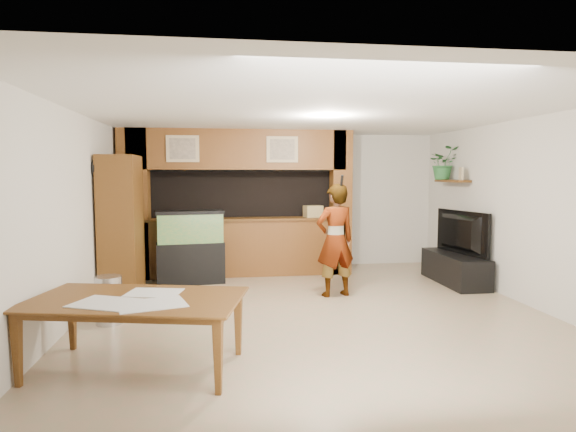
{
  "coord_description": "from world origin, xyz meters",
  "views": [
    {
      "loc": [
        -1.18,
        -6.12,
        1.82
      ],
      "look_at": [
        -0.27,
        0.6,
        1.23
      ],
      "focal_mm": 30.0,
      "sensor_mm": 36.0,
      "label": 1
    }
  ],
  "objects": [
    {
      "name": "floor",
      "position": [
        0.0,
        0.0,
        0.0
      ],
      "size": [
        6.5,
        6.5,
        0.0
      ],
      "primitive_type": "plane",
      "color": "tan",
      "rests_on": "ground"
    },
    {
      "name": "ceiling",
      "position": [
        0.0,
        0.0,
        2.6
      ],
      "size": [
        6.5,
        6.5,
        0.0
      ],
      "primitive_type": "plane",
      "color": "white",
      "rests_on": "wall_back"
    },
    {
      "name": "wall_back",
      "position": [
        0.0,
        3.25,
        1.3
      ],
      "size": [
        6.0,
        0.0,
        6.0
      ],
      "primitive_type": "plane",
      "rotation": [
        1.57,
        0.0,
        0.0
      ],
      "color": "beige",
      "rests_on": "floor"
    },
    {
      "name": "wall_left",
      "position": [
        -3.0,
        0.0,
        1.3
      ],
      "size": [
        0.0,
        6.5,
        6.5
      ],
      "primitive_type": "plane",
      "rotation": [
        1.57,
        0.0,
        1.57
      ],
      "color": "beige",
      "rests_on": "floor"
    },
    {
      "name": "wall_right",
      "position": [
        3.0,
        0.0,
        1.3
      ],
      "size": [
        0.0,
        6.5,
        6.5
      ],
      "primitive_type": "plane",
      "rotation": [
        1.57,
        0.0,
        -1.57
      ],
      "color": "beige",
      "rests_on": "floor"
    },
    {
      "name": "partition",
      "position": [
        -0.95,
        2.64,
        1.31
      ],
      "size": [
        4.2,
        0.99,
        2.6
      ],
      "color": "brown",
      "rests_on": "floor"
    },
    {
      "name": "wall_clock",
      "position": [
        -2.97,
        1.0,
        1.9
      ],
      "size": [
        0.05,
        0.25,
        0.25
      ],
      "color": "black",
      "rests_on": "wall_left"
    },
    {
      "name": "wall_shelf",
      "position": [
        2.85,
        1.95,
        1.7
      ],
      "size": [
        0.25,
        0.9,
        0.04
      ],
      "primitive_type": "cube",
      "color": "#5D3616",
      "rests_on": "wall_right"
    },
    {
      "name": "pantry_cabinet",
      "position": [
        -2.7,
        1.31,
        1.05
      ],
      "size": [
        0.52,
        0.86,
        2.1
      ],
      "primitive_type": "cube",
      "color": "#5D3616",
      "rests_on": "floor"
    },
    {
      "name": "trash_can",
      "position": [
        -2.58,
        -0.14,
        0.29
      ],
      "size": [
        0.32,
        0.32,
        0.59
      ],
      "primitive_type": "cylinder",
      "color": "#B2B2B7",
      "rests_on": "floor"
    },
    {
      "name": "aquarium",
      "position": [
        -1.73,
        1.95,
        0.6
      ],
      "size": [
        1.1,
        0.41,
        1.22
      ],
      "rotation": [
        0.0,
        0.0,
        0.13
      ],
      "color": "black",
      "rests_on": "floor"
    },
    {
      "name": "tv_stand",
      "position": [
        2.65,
        1.36,
        0.25
      ],
      "size": [
        0.54,
        1.48,
        0.49
      ],
      "primitive_type": "cube",
      "color": "black",
      "rests_on": "floor"
    },
    {
      "name": "television",
      "position": [
        2.65,
        1.36,
        0.85
      ],
      "size": [
        0.4,
        1.26,
        0.72
      ],
      "primitive_type": "imported",
      "rotation": [
        0.0,
        0.0,
        1.76
      ],
      "color": "black",
      "rests_on": "tv_stand"
    },
    {
      "name": "photo_frame",
      "position": [
        2.85,
        1.64,
        1.83
      ],
      "size": [
        0.06,
        0.17,
        0.22
      ],
      "primitive_type": "cube",
      "rotation": [
        0.0,
        0.0,
        -0.19
      ],
      "color": "tan",
      "rests_on": "wall_shelf"
    },
    {
      "name": "potted_plant",
      "position": [
        2.82,
        2.25,
        2.02
      ],
      "size": [
        0.57,
        0.5,
        0.6
      ],
      "primitive_type": "imported",
      "rotation": [
        0.0,
        0.0,
        -0.06
      ],
      "color": "#2A6A34",
      "rests_on": "wall_shelf"
    },
    {
      "name": "person",
      "position": [
        0.47,
        0.82,
        0.84
      ],
      "size": [
        0.69,
        0.54,
        1.68
      ],
      "primitive_type": "imported",
      "rotation": [
        0.0,
        0.0,
        3.39
      ],
      "color": "#9D7A56",
      "rests_on": "floor"
    },
    {
      "name": "microphone",
      "position": [
        0.52,
        0.66,
        1.73
      ],
      "size": [
        0.04,
        0.11,
        0.17
      ],
      "primitive_type": "cylinder",
      "rotation": [
        0.44,
        0.0,
        0.0
      ],
      "color": "black",
      "rests_on": "person"
    },
    {
      "name": "dining_table",
      "position": [
        -2.0,
        -1.65,
        0.34
      ],
      "size": [
        2.13,
        1.48,
        0.68
      ],
      "primitive_type": "imported",
      "rotation": [
        0.0,
        0.0,
        -0.22
      ],
      "color": "#5D3616",
      "rests_on": "floor"
    },
    {
      "name": "newspaper_a",
      "position": [
        -2.2,
        -1.78,
        0.69
      ],
      "size": [
        0.7,
        0.62,
        0.01
      ],
      "primitive_type": "cube",
      "rotation": [
        0.0,
        0.0,
        -0.4
      ],
      "color": "silver",
      "rests_on": "dining_table"
    },
    {
      "name": "newspaper_b",
      "position": [
        -1.81,
        -1.87,
        0.69
      ],
      "size": [
        0.67,
        0.56,
        0.01
      ],
      "primitive_type": "cube",
      "rotation": [
        0.0,
        0.0,
        0.3
      ],
      "color": "silver",
      "rests_on": "dining_table"
    },
    {
      "name": "newspaper_c",
      "position": [
        -1.85,
        -1.45,
        0.69
      ],
      "size": [
        0.56,
        0.46,
        0.01
      ],
      "primitive_type": "cube",
      "rotation": [
        0.0,
        0.0,
        -0.21
      ],
      "color": "silver",
      "rests_on": "dining_table"
    },
    {
      "name": "counter_box",
      "position": [
        0.44,
        2.45,
        1.15
      ],
      "size": [
        0.36,
        0.28,
        0.21
      ],
      "primitive_type": "cube",
      "rotation": [
        0.0,
        0.0,
        0.24
      ],
      "color": "tan",
      "rests_on": "partition"
    }
  ]
}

